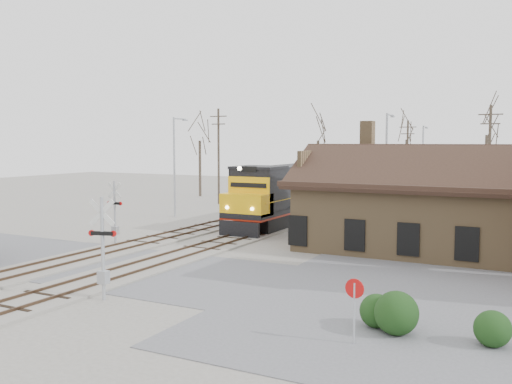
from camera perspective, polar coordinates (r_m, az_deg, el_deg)
ground at (r=30.28m, az=-11.69°, el=-7.58°), size 140.00×140.00×0.00m
road at (r=30.28m, az=-11.69°, el=-7.55°), size 60.00×9.00×0.03m
track_main at (r=42.73m, az=1.14°, el=-3.69°), size 3.40×90.00×0.24m
track_siding at (r=44.89m, az=-4.02°, el=-3.27°), size 3.40×90.00×0.24m
depot at (r=35.74m, az=16.42°, el=-1.83°), size 15.20×9.31×7.90m
locomotive_lead at (r=47.78m, az=4.30°, el=0.24°), size 3.27×21.90×4.87m
locomotive_trailing at (r=68.67m, az=11.63°, el=1.62°), size 3.27×21.90×4.61m
crossbuck_near at (r=24.49m, az=-15.07°, el=-5.85°), size 1.20×0.42×4.32m
crossbuck_far at (r=37.43m, az=-13.93°, el=-2.22°), size 1.17×0.31×4.09m
do_not_enter_sign at (r=18.96m, az=9.82°, el=-10.47°), size 0.65×0.11×2.18m
hedge_a at (r=21.02m, az=11.97°, el=-11.55°), size 1.21×1.21×1.21m
hedge_b at (r=20.38m, az=13.87°, el=-11.68°), size 1.51×1.51×1.51m
hedge_c at (r=20.23m, az=22.59°, el=-12.53°), size 1.19×1.19×1.19m
streetlight_a at (r=50.07m, az=-8.07°, el=3.06°), size 0.25×2.04×8.65m
streetlight_b at (r=45.05m, az=12.93°, el=2.82°), size 0.25×2.04×8.74m
streetlight_c at (r=60.87m, az=16.34°, el=3.03°), size 0.25×2.04×8.17m
utility_pole_a at (r=59.78m, az=-3.76°, el=3.77°), size 2.00×0.24×9.98m
utility_pole_b at (r=70.80m, az=14.88°, el=3.44°), size 2.00×0.24×9.08m
utility_pole_c at (r=53.05m, az=22.28°, el=3.07°), size 2.00×0.24×9.69m
tree_a at (r=68.60m, az=-5.65°, el=6.05°), size 4.45×4.45×10.90m
tree_b at (r=67.24m, az=6.24°, el=6.07°), size 4.45×4.45×10.91m
tree_c at (r=72.27m, az=14.85°, el=5.97°), size 4.53×4.53×11.10m
tree_d at (r=63.08m, az=22.13°, el=6.38°), size 4.82×4.82×11.82m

